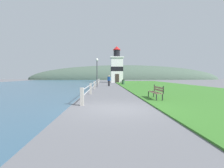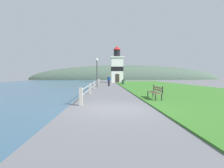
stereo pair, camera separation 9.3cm
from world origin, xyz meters
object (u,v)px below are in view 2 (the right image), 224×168
(park_bench_near, at_px, (156,91))
(lighthouse, at_px, (117,67))
(trash_bin, at_px, (123,82))
(lamp_post, at_px, (97,67))
(park_bench_midway, at_px, (123,81))
(person_strolling, at_px, (109,80))

(park_bench_near, height_order, lighthouse, lighthouse)
(trash_bin, bearing_deg, park_bench_near, -89.61)
(lamp_post, bearing_deg, lighthouse, 77.19)
(park_bench_midway, relative_size, lamp_post, 0.44)
(person_strolling, distance_m, trash_bin, 4.88)
(park_bench_near, height_order, person_strolling, person_strolling)
(park_bench_near, xyz_separation_m, trash_bin, (-0.13, 19.31, -0.12))
(park_bench_near, distance_m, trash_bin, 19.31)
(park_bench_near, distance_m, park_bench_midway, 21.17)
(park_bench_near, xyz_separation_m, lamp_post, (-4.47, 12.65, 2.20))
(park_bench_near, height_order, park_bench_midway, same)
(park_bench_midway, distance_m, lighthouse, 9.21)
(trash_bin, bearing_deg, lighthouse, 92.28)
(lighthouse, distance_m, trash_bin, 11.01)
(park_bench_near, distance_m, person_strolling, 15.48)
(person_strolling, bearing_deg, park_bench_near, -145.58)
(park_bench_midway, bearing_deg, lamp_post, 61.35)
(park_bench_near, bearing_deg, park_bench_midway, -90.06)
(park_bench_near, relative_size, trash_bin, 2.32)
(park_bench_midway, height_order, lamp_post, lamp_post)
(park_bench_near, distance_m, lighthouse, 30.02)
(park_bench_midway, xyz_separation_m, person_strolling, (-2.69, -5.94, 0.36))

